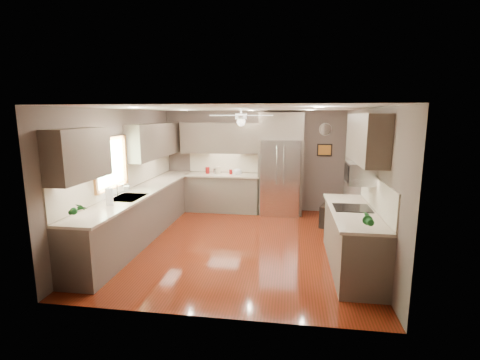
% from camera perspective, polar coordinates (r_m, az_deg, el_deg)
% --- Properties ---
extents(floor, '(5.00, 5.00, 0.00)m').
position_cam_1_polar(floor, '(6.70, -0.20, -10.26)').
color(floor, '#461A09').
rests_on(floor, ground).
extents(ceiling, '(5.00, 5.00, 0.00)m').
position_cam_1_polar(ceiling, '(6.26, -0.21, 11.66)').
color(ceiling, white).
rests_on(ceiling, ground).
extents(wall_back, '(4.50, 0.00, 4.50)m').
position_cam_1_polar(wall_back, '(8.81, 2.20, 3.18)').
color(wall_back, brown).
rests_on(wall_back, ground).
extents(wall_front, '(4.50, 0.00, 4.50)m').
position_cam_1_polar(wall_front, '(3.97, -5.57, -6.02)').
color(wall_front, brown).
rests_on(wall_front, ground).
extents(wall_left, '(0.00, 5.00, 5.00)m').
position_cam_1_polar(wall_left, '(7.05, -18.61, 0.78)').
color(wall_left, brown).
rests_on(wall_left, ground).
extents(wall_right, '(0.00, 5.00, 5.00)m').
position_cam_1_polar(wall_right, '(6.43, 20.04, -0.21)').
color(wall_right, brown).
rests_on(wall_right, ground).
extents(canister_a, '(0.12, 0.12, 0.17)m').
position_cam_1_polar(canister_a, '(8.77, -5.35, 1.59)').
color(canister_a, maroon).
rests_on(canister_a, back_run).
extents(canister_b, '(0.10, 0.10, 0.13)m').
position_cam_1_polar(canister_b, '(8.73, -4.13, 1.50)').
color(canister_b, silver).
rests_on(canister_b, back_run).
extents(canister_c, '(0.13, 0.13, 0.18)m').
position_cam_1_polar(canister_c, '(8.71, -3.56, 1.61)').
color(canister_c, '#C0B090').
rests_on(canister_c, back_run).
extents(canister_d, '(0.08, 0.08, 0.12)m').
position_cam_1_polar(canister_d, '(8.62, -1.53, 1.34)').
color(canister_d, maroon).
rests_on(canister_d, back_run).
extents(soap_bottle, '(0.12, 0.12, 0.21)m').
position_cam_1_polar(soap_bottle, '(6.79, -18.02, -1.30)').
color(soap_bottle, white).
rests_on(soap_bottle, left_run).
extents(potted_plant_left, '(0.17, 0.12, 0.33)m').
position_cam_1_polar(potted_plant_left, '(5.30, -25.13, -4.39)').
color(potted_plant_left, '#17501D').
rests_on(potted_plant_left, left_run).
extents(potted_plant_right, '(0.18, 0.15, 0.29)m').
position_cam_1_polar(potted_plant_right, '(4.70, 20.21, -6.09)').
color(potted_plant_right, '#17501D').
rests_on(potted_plant_right, right_run).
extents(bowl, '(0.30, 0.30, 0.06)m').
position_cam_1_polar(bowl, '(8.60, -0.44, 1.11)').
color(bowl, '#C0B090').
rests_on(bowl, back_run).
extents(left_run, '(0.65, 4.70, 1.45)m').
position_cam_1_polar(left_run, '(7.22, -15.62, -5.07)').
color(left_run, brown).
rests_on(left_run, ground).
extents(back_run, '(1.85, 0.65, 1.45)m').
position_cam_1_polar(back_run, '(8.76, -2.77, -1.95)').
color(back_run, brown).
rests_on(back_run, ground).
extents(uppers, '(4.50, 4.70, 0.95)m').
position_cam_1_polar(uppers, '(7.12, -5.31, 6.42)').
color(uppers, brown).
rests_on(uppers, wall_left).
extents(window, '(0.05, 1.12, 0.92)m').
position_cam_1_polar(window, '(6.56, -20.49, 2.62)').
color(window, '#BFF2B2').
rests_on(window, wall_left).
extents(sink, '(0.50, 0.70, 0.32)m').
position_cam_1_polar(sink, '(6.54, -17.90, -2.99)').
color(sink, silver).
rests_on(sink, left_run).
extents(refrigerator, '(1.06, 0.75, 2.45)m').
position_cam_1_polar(refrigerator, '(8.44, 6.68, 2.36)').
color(refrigerator, silver).
rests_on(refrigerator, ground).
extents(right_run, '(0.70, 2.20, 1.45)m').
position_cam_1_polar(right_run, '(5.80, 18.00, -9.04)').
color(right_run, brown).
rests_on(right_run, ground).
extents(microwave, '(0.43, 0.55, 0.34)m').
position_cam_1_polar(microwave, '(5.82, 19.09, 1.08)').
color(microwave, silver).
rests_on(microwave, wall_right).
extents(ceiling_fan, '(1.18, 1.18, 0.32)m').
position_cam_1_polar(ceiling_fan, '(6.56, 0.18, 10.14)').
color(ceiling_fan, white).
rests_on(ceiling_fan, ceiling).
extents(recessed_lights, '(2.84, 3.14, 0.01)m').
position_cam_1_polar(recessed_lights, '(6.66, -0.04, 11.54)').
color(recessed_lights, white).
rests_on(recessed_lights, ceiling).
extents(wall_clock, '(0.30, 0.03, 0.30)m').
position_cam_1_polar(wall_clock, '(8.72, 13.85, 8.08)').
color(wall_clock, white).
rests_on(wall_clock, wall_back).
extents(framed_print, '(0.36, 0.03, 0.30)m').
position_cam_1_polar(framed_print, '(8.75, 13.71, 4.81)').
color(framed_print, black).
rests_on(framed_print, wall_back).
extents(stool, '(0.56, 0.56, 0.50)m').
position_cam_1_polar(stool, '(7.78, 14.79, -5.78)').
color(stool, black).
rests_on(stool, ground).
extents(paper_towel, '(0.12, 0.12, 0.30)m').
position_cam_1_polar(paper_towel, '(6.03, -20.66, -2.57)').
color(paper_towel, white).
rests_on(paper_towel, left_run).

